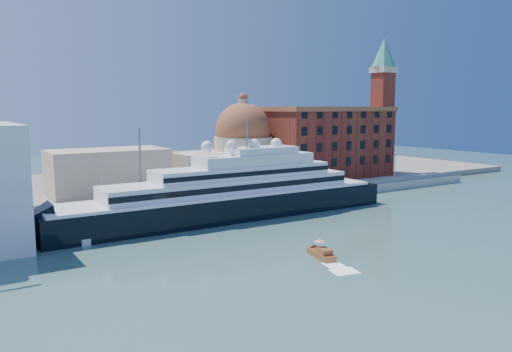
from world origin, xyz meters
TOP-DOWN VIEW (x-y plane):
  - ground at (0.00, 0.00)m, footprint 400.00×400.00m
  - quay at (0.00, 34.00)m, footprint 180.00×10.00m
  - land at (0.00, 75.00)m, footprint 260.00×72.00m
  - quay_fence at (0.00, 29.50)m, footprint 180.00×0.10m
  - superyacht at (-6.77, 23.00)m, footprint 89.36×12.39m
  - service_barge at (-32.14, 19.62)m, footprint 11.13×6.16m
  - water_taxi at (-5.00, -11.61)m, footprint 3.66×7.00m
  - warehouse at (52.00, 52.00)m, footprint 43.00×19.00m
  - campanile at (76.00, 52.00)m, footprint 8.40×8.40m
  - church at (6.39, 57.72)m, footprint 66.00×18.00m
  - lamp_posts at (-12.67, 32.27)m, footprint 120.80×2.40m

SIDE VIEW (x-z plane):
  - ground at x=0.00m, z-range 0.00..0.00m
  - service_barge at x=-32.14m, z-range -0.51..1.87m
  - water_taxi at x=-5.00m, z-range -0.82..2.34m
  - land at x=0.00m, z-range 0.00..2.00m
  - quay at x=0.00m, z-range 0.00..2.50m
  - quay_fence at x=0.00m, z-range 2.50..3.70m
  - superyacht at x=-6.77m, z-range -8.74..17.96m
  - lamp_posts at x=-12.67m, z-range 0.84..18.84m
  - church at x=6.39m, z-range -1.84..23.66m
  - warehouse at x=52.00m, z-range 2.16..25.41m
  - campanile at x=76.00m, z-range 5.26..52.26m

